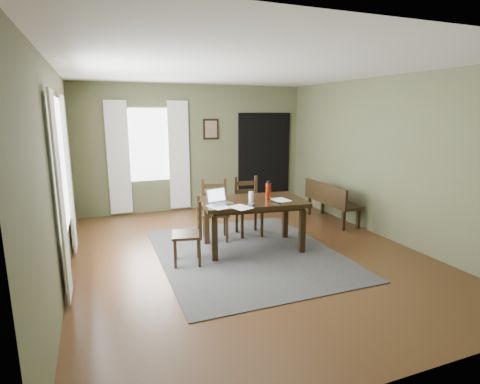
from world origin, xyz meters
name	(u,v)px	position (x,y,z in m)	size (l,w,h in m)	color
ground	(247,254)	(0.00, 0.00, -0.01)	(5.00, 6.00, 0.01)	#492C16
room_shell	(248,134)	(0.00, 0.00, 1.80)	(5.02, 6.02, 2.71)	#55593A
rug	(247,253)	(0.00, 0.00, 0.01)	(2.60, 3.20, 0.01)	#393939
dining_table	(253,206)	(0.16, 0.17, 0.69)	(1.67, 1.13, 0.78)	black
chair_end	(190,232)	(-0.89, -0.07, 0.46)	(0.48, 0.48, 0.93)	black
chair_back_left	(215,211)	(-0.25, 0.81, 0.50)	(0.53, 0.53, 1.01)	black
chair_back_right	(248,207)	(0.37, 0.87, 0.49)	(0.47, 0.48, 1.00)	black
bench	(330,199)	(2.15, 0.99, 0.46)	(0.44, 1.36, 0.77)	black
laptop	(219,200)	(-0.41, 0.12, 0.85)	(0.39, 0.34, 0.23)	#B7B7BC
computer_mouse	(252,204)	(0.00, -0.16, 0.81)	(0.06, 0.11, 0.04)	#3F3F42
tv_remote	(276,203)	(0.39, -0.15, 0.80)	(0.04, 0.16, 0.02)	black
drinking_glass	(251,197)	(0.07, 0.03, 0.87)	(0.07, 0.07, 0.16)	silver
water_bottle	(268,191)	(0.41, 0.14, 0.92)	(0.11, 0.11, 0.28)	#98210B
paper_a	(219,207)	(-0.47, -0.06, 0.79)	(0.25, 0.33, 0.00)	white
paper_d	(281,200)	(0.56, 0.00, 0.79)	(0.23, 0.30, 0.00)	white
paper_e	(241,207)	(-0.19, -0.21, 0.79)	(0.25, 0.32, 0.00)	white
window_left	(61,166)	(-2.47, 0.20, 1.45)	(0.01, 1.30, 1.70)	white
window_back	(149,145)	(-1.00, 2.97, 1.45)	(1.00, 0.01, 1.50)	white
curtain_left_near	(61,199)	(-2.44, -0.62, 1.20)	(0.03, 0.48, 2.30)	silver
curtain_left_far	(69,175)	(-2.44, 1.02, 1.20)	(0.03, 0.48, 2.30)	silver
curtain_back_left	(119,158)	(-1.62, 2.94, 1.20)	(0.44, 0.03, 2.30)	silver
curtain_back_right	(179,156)	(-0.38, 2.94, 1.20)	(0.44, 0.03, 2.30)	silver
framed_picture	(211,129)	(0.35, 2.97, 1.75)	(0.34, 0.03, 0.44)	black
doorway_back	(264,158)	(1.65, 2.97, 1.05)	(1.30, 0.03, 2.10)	black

